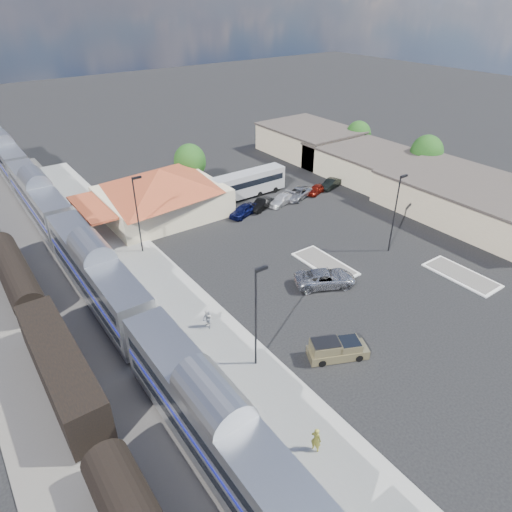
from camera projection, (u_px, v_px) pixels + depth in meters
ground at (309, 285)px, 46.10m from camera, size 280.00×280.00×0.00m
railbed at (75, 320)px, 41.11m from camera, size 16.00×100.00×0.12m
platform at (175, 297)px, 44.22m from camera, size 5.50×92.00×0.18m
passenger_train at (97, 276)px, 42.23m from camera, size 3.00×104.00×5.55m
freight_cars at (61, 370)px, 33.21m from camera, size 2.80×46.00×4.00m
station_depot at (161, 192)px, 59.00m from camera, size 18.35×12.24×6.20m
buildings_east at (387, 169)px, 69.00m from camera, size 14.40×51.40×4.80m
traffic_island_south at (325, 264)px, 49.46m from camera, size 3.30×7.50×0.21m
traffic_island_north at (462, 275)px, 47.49m from camera, size 3.30×7.50×0.21m
lamp_plat_s at (257, 311)px, 33.71m from camera, size 1.08×0.25×9.00m
lamp_plat_n at (137, 209)px, 49.09m from camera, size 1.08×0.25×9.00m
lamp_lot at (396, 208)px, 49.46m from camera, size 1.08×0.25×9.00m
tree_east_b at (427, 153)px, 69.43m from camera, size 4.94×4.94×6.96m
tree_east_c at (358, 135)px, 79.45m from camera, size 4.41×4.41×6.21m
tree_depot at (190, 162)px, 66.54m from camera, size 4.71×4.71×6.63m
pickup_truck at (338, 349)px, 36.76m from camera, size 5.13×3.63×1.67m
suv at (325, 278)px, 45.64m from camera, size 6.74×5.25×1.70m
coach_bus at (249, 183)px, 64.62m from camera, size 11.30×2.54×3.62m
person_a at (316, 439)px, 29.02m from camera, size 0.66×0.81×1.93m
person_b at (207, 319)px, 39.64m from camera, size 0.80×0.97×1.80m
parked_car_a at (243, 210)px, 59.70m from camera, size 4.76×3.10×1.51m
parked_car_b at (261, 204)px, 61.54m from camera, size 4.59×2.93×1.43m
parked_car_c at (281, 200)px, 62.96m from camera, size 4.93×3.05×1.33m
parked_car_d at (298, 193)px, 64.75m from camera, size 5.71×4.01×1.45m
parked_car_e at (316, 190)px, 66.19m from camera, size 4.01×2.60×1.27m
parked_car_f at (330, 184)px, 67.99m from camera, size 4.37×2.54×1.36m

